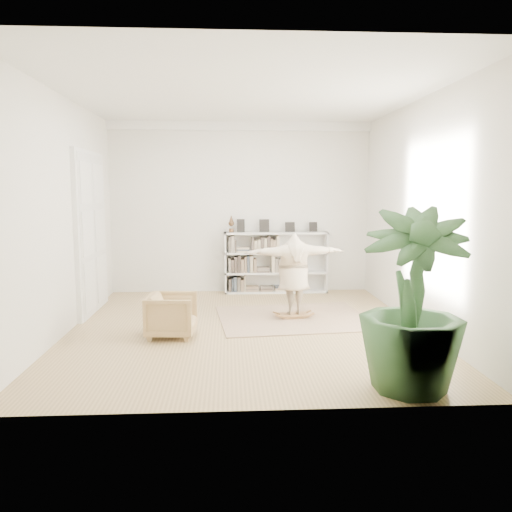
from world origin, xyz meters
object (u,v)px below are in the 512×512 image
(bookshelf, at_px, (276,263))
(houseplant, at_px, (412,300))
(person, at_px, (294,272))
(armchair, at_px, (172,315))
(rocker_board, at_px, (293,315))

(bookshelf, xyz_separation_m, houseplant, (0.96, -5.37, 0.37))
(bookshelf, distance_m, person, 2.26)
(armchair, height_order, houseplant, houseplant)
(armchair, bearing_deg, bookshelf, -26.50)
(armchair, distance_m, person, 2.22)
(person, height_order, houseplant, houseplant)
(bookshelf, relative_size, houseplant, 1.10)
(bookshelf, distance_m, armchair, 3.71)
(person, relative_size, houseplant, 0.85)
(rocker_board, xyz_separation_m, houseplant, (0.87, -3.11, 0.94))
(houseplant, bearing_deg, rocker_board, 105.58)
(armchair, distance_m, houseplant, 3.63)
(bookshelf, xyz_separation_m, person, (0.09, -2.25, 0.17))
(rocker_board, relative_size, person, 0.29)
(armchair, distance_m, rocker_board, 2.18)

